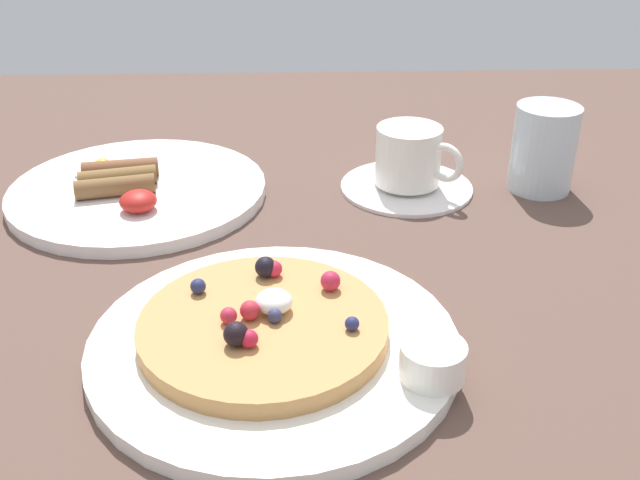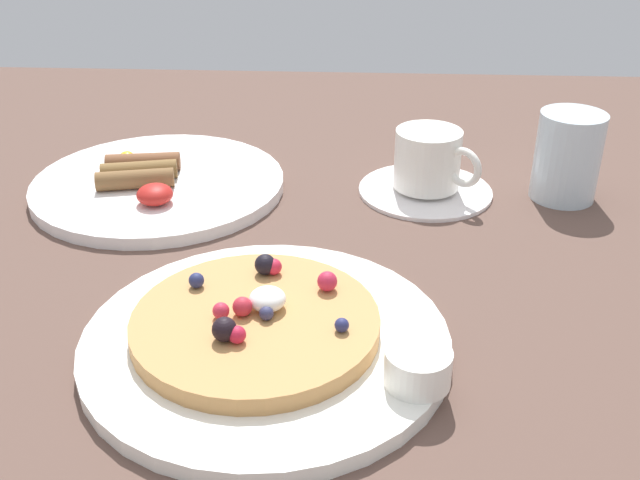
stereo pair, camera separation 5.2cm
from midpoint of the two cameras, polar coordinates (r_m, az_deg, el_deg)
name	(u,v)px [view 2 (the right image)]	position (r cm, az deg, el deg)	size (l,w,h in cm)	color
ground_plane	(297,317)	(64.74, 0.55, -5.96)	(179.87, 139.64, 3.00)	brown
pancake_plate	(266,342)	(58.23, -1.60, -7.84)	(28.52, 28.52, 1.33)	white
pancake_with_berries	(256,322)	(57.74, -2.36, -6.34)	(19.21, 19.21, 3.33)	tan
syrup_ramekin	(418,367)	(53.30, 10.29, -9.58)	(4.73, 4.73, 2.69)	white
breakfast_plate	(159,184)	(85.06, -10.52, 4.17)	(27.93, 27.93, 1.34)	white
fried_breakfast	(140,173)	(84.33, -11.92, 4.99)	(10.76, 14.20, 2.28)	brown
coffee_saucer	(425,189)	(84.31, 9.79, 3.82)	(14.80, 14.80, 0.86)	white
coffee_cup	(429,158)	(82.72, 10.11, 6.15)	(9.05, 8.34, 6.43)	white
water_glass	(568,156)	(85.44, 20.06, 5.99)	(6.99, 6.99, 9.60)	silver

